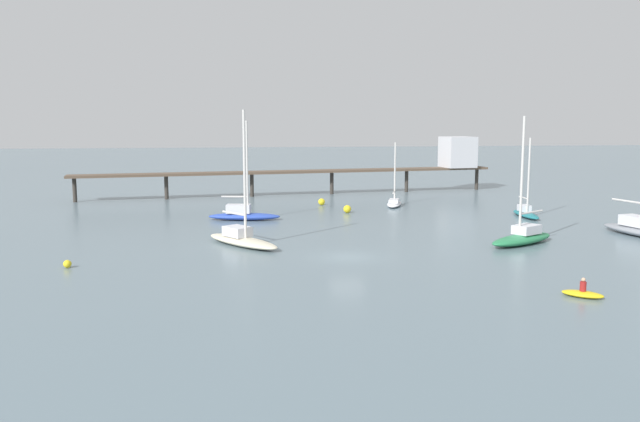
# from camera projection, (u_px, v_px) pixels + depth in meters

# --- Properties ---
(ground_plane) EXTENTS (400.00, 400.00, 0.00)m
(ground_plane) POSITION_uv_depth(u_px,v_px,m) (347.00, 257.00, 47.60)
(ground_plane) COLOR slate
(pier) EXTENTS (57.17, 10.50, 7.71)m
(pier) POSITION_uv_depth(u_px,v_px,m) (393.00, 160.00, 90.34)
(pier) COLOR brown
(pier) RESTS_ON ground_plane
(sailboat_teal) EXTENTS (1.84, 6.12, 8.27)m
(sailboat_teal) POSITION_uv_depth(u_px,v_px,m) (526.00, 211.00, 67.50)
(sailboat_teal) COLOR #1E727A
(sailboat_teal) RESTS_ON ground_plane
(sailboat_cream) EXTENTS (6.68, 8.11, 10.87)m
(sailboat_cream) POSITION_uv_depth(u_px,v_px,m) (242.00, 237.00, 52.15)
(sailboat_cream) COLOR beige
(sailboat_cream) RESTS_ON ground_plane
(sailboat_white) EXTENTS (3.54, 6.39, 7.47)m
(sailboat_white) POSITION_uv_depth(u_px,v_px,m) (394.00, 202.00, 76.42)
(sailboat_white) COLOR white
(sailboat_white) RESTS_ON ground_plane
(sailboat_blue) EXTENTS (7.52, 3.15, 10.02)m
(sailboat_blue) POSITION_uv_depth(u_px,v_px,m) (243.00, 213.00, 65.45)
(sailboat_blue) COLOR #2D4CB7
(sailboat_blue) RESTS_ON ground_plane
(sailboat_green) EXTENTS (7.49, 5.60, 10.39)m
(sailboat_green) POSITION_uv_depth(u_px,v_px,m) (523.00, 236.00, 52.70)
(sailboat_green) COLOR #287F4C
(sailboat_green) RESTS_ON ground_plane
(dinghy_yellow) EXTENTS (2.44, 2.29, 1.14)m
(dinghy_yellow) POSITION_uv_depth(u_px,v_px,m) (583.00, 293.00, 36.89)
(dinghy_yellow) COLOR yellow
(dinghy_yellow) RESTS_ON ground_plane
(mooring_buoy_mid) EXTENTS (0.55, 0.55, 0.55)m
(mooring_buoy_mid) POSITION_uv_depth(u_px,v_px,m) (67.00, 264.00, 44.19)
(mooring_buoy_mid) COLOR yellow
(mooring_buoy_mid) RESTS_ON ground_plane
(mooring_buoy_far) EXTENTS (0.81, 0.81, 0.81)m
(mooring_buoy_far) POSITION_uv_depth(u_px,v_px,m) (322.00, 202.00, 76.92)
(mooring_buoy_far) COLOR yellow
(mooring_buoy_far) RESTS_ON ground_plane
(mooring_buoy_inner) EXTENTS (0.85, 0.85, 0.85)m
(mooring_buoy_inner) POSITION_uv_depth(u_px,v_px,m) (347.00, 209.00, 70.50)
(mooring_buoy_inner) COLOR yellow
(mooring_buoy_inner) RESTS_ON ground_plane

